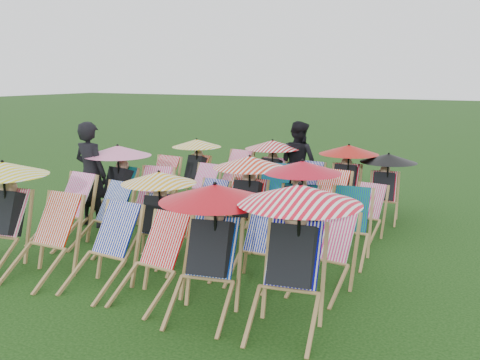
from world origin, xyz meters
The scene contains 32 objects.
ground centered at (0.00, 0.00, 0.00)m, with size 100.00×100.00×0.00m, color black.
deckchair_1 centered at (-1.16, -2.31, 0.50)m, with size 0.69×0.95×1.01m.
deckchair_2 centered at (-0.28, -2.22, 0.49)m, with size 0.69×0.93×0.97m.
deckchair_3 centered at (0.44, -2.22, 0.47)m, with size 0.69×0.91×0.93m.
deckchair_4 centered at (1.19, -2.21, 0.73)m, with size 1.17×1.28×1.39m.
deckchair_5 centered at (2.08, -2.11, 0.77)m, with size 1.23×1.33×1.45m.
deckchair_6 centered at (-2.03, -1.15, 0.50)m, with size 0.75×0.98×1.01m.
deckchair_7 centered at (-1.31, -1.09, 0.47)m, with size 0.73×0.93×0.93m.
deckchair_8 centered at (-0.36, -1.09, 0.64)m, with size 1.02×1.10×1.21m.
deckchair_9 centered at (0.41, -1.13, 0.49)m, with size 0.79×0.99×0.97m.
deckchair_10 centered at (1.23, -1.16, 0.42)m, with size 0.59×0.80×0.85m.
deckchair_11 centered at (2.06, -1.08, 0.46)m, with size 0.68×0.89×0.91m.
deckchair_12 centered at (-2.08, 0.04, 0.70)m, with size 1.12×1.19×1.33m.
deckchair_13 centered at (-1.32, -0.02, 0.50)m, with size 0.78×0.99×0.99m.
deckchair_14 centered at (-0.28, 0.02, 0.44)m, with size 0.65×0.86×0.88m.
deckchair_15 centered at (0.39, 0.12, 0.69)m, with size 1.11×1.18×1.31m.
deckchair_16 centered at (1.25, 0.09, 0.69)m, with size 1.11×1.20×1.31m.
deckchair_17 centered at (1.96, 0.11, 0.47)m, with size 0.72×0.93×0.95m.
deckchair_18 centered at (-2.07, 1.21, 0.48)m, with size 0.69×0.92×0.96m.
deckchair_19 centered at (-1.13, 1.19, 0.44)m, with size 0.67×0.87×0.89m.
deckchair_20 centered at (-0.33, 1.19, 0.47)m, with size 0.68×0.91×0.95m.
deckchair_21 centered at (0.29, 1.26, 0.49)m, with size 0.77×0.98×0.98m.
deckchair_22 centered at (1.27, 1.15, 0.49)m, with size 0.73×0.96×0.98m.
deckchair_23 centered at (1.91, 1.17, 0.41)m, with size 0.63×0.81×0.82m.
deckchair_24 centered at (-1.98, 2.35, 0.63)m, with size 1.01×1.06×1.20m.
deckchair_25 centered at (-1.12, 2.34, 0.50)m, with size 0.81×1.02×1.00m.
deckchair_26 centered at (-0.32, 2.47, 0.66)m, with size 1.06×1.10×1.26m.
deckchair_27 centered at (0.45, 2.38, 0.44)m, with size 0.64×0.85×0.88m.
deckchair_28 centered at (1.20, 2.44, 0.67)m, with size 1.06×1.13×1.26m.
deckchair_29 centered at (1.92, 2.43, 0.61)m, with size 0.98×1.05×1.16m.
person_left centered at (-2.30, -0.23, 0.88)m, with size 0.64×0.42×1.75m, color black.
person_rear centered at (0.13, 2.88, 0.81)m, with size 0.79×0.61×1.62m, color black.
Camera 1 is at (3.99, -6.73, 2.50)m, focal length 40.00 mm.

